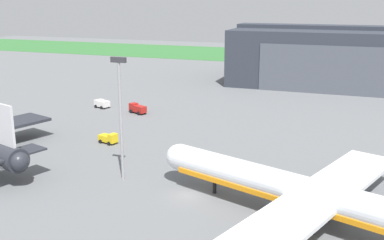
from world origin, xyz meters
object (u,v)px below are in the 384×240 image
stair_truck (102,103)px  apron_light_mast (120,110)px  maintenance_hangar (384,58)px  baggage_tug (137,108)px  airliner_near_right (310,195)px  ops_van (109,138)px

stair_truck → apron_light_mast: bearing=-55.4°
maintenance_hangar → stair_truck: (-67.46, -55.89, -7.78)m
baggage_tug → airliner_near_right: bearing=-43.7°
maintenance_hangar → ops_van: maintenance_hangar is taller
maintenance_hangar → baggage_tug: (-56.30, -58.03, -7.67)m
ops_van → baggage_tug: bearing=103.4°
maintenance_hangar → stair_truck: maintenance_hangar is taller
ops_van → apron_light_mast: apron_light_mast is taller
ops_van → apron_light_mast: bearing=-53.2°
airliner_near_right → baggage_tug: size_ratio=8.56×
baggage_tug → apron_light_mast: 43.52m
ops_van → stair_truck: size_ratio=0.96×
baggage_tug → apron_light_mast: apron_light_mast is taller
stair_truck → apron_light_mast: 50.72m
ops_van → apron_light_mast: (11.47, -15.36, 10.10)m
airliner_near_right → baggage_tug: bearing=136.3°
baggage_tug → apron_light_mast: bearing=-66.2°
baggage_tug → maintenance_hangar: bearing=45.9°
airliner_near_right → stair_truck: 73.11m
baggage_tug → stair_truck: size_ratio=1.19×
apron_light_mast → airliner_near_right: bearing=-9.7°
maintenance_hangar → ops_van: (-50.70, -81.46, -7.88)m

